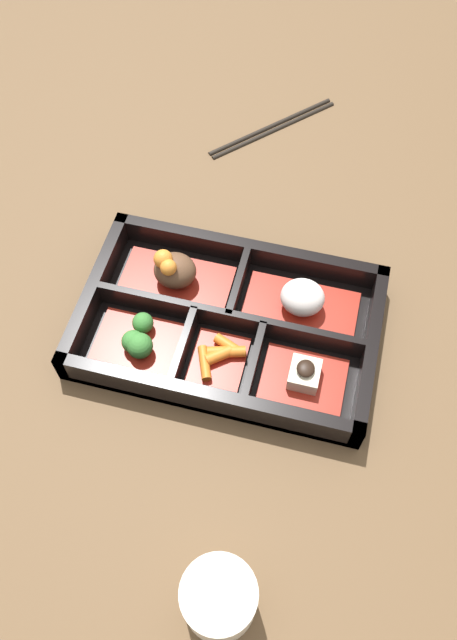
% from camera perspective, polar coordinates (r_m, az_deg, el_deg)
% --- Properties ---
extents(ground_plane, '(3.00, 3.00, 0.00)m').
position_cam_1_polar(ground_plane, '(0.73, 0.00, -1.00)').
color(ground_plane, brown).
extents(bento_base, '(0.34, 0.21, 0.01)m').
position_cam_1_polar(bento_base, '(0.73, 0.00, -0.80)').
color(bento_base, black).
rests_on(bento_base, ground_plane).
extents(bento_rim, '(0.34, 0.21, 0.04)m').
position_cam_1_polar(bento_rim, '(0.71, -0.03, -0.29)').
color(bento_rim, black).
rests_on(bento_rim, ground_plane).
extents(bowl_stew, '(0.13, 0.07, 0.06)m').
position_cam_1_polar(bowl_stew, '(0.74, -4.97, 4.31)').
color(bowl_stew, maroon).
rests_on(bowl_stew, bento_base).
extents(bowl_rice, '(0.13, 0.07, 0.04)m').
position_cam_1_polar(bowl_rice, '(0.73, 6.72, 1.74)').
color(bowl_rice, maroon).
rests_on(bowl_rice, bento_base).
extents(bowl_greens, '(0.09, 0.07, 0.03)m').
position_cam_1_polar(bowl_greens, '(0.71, -8.28, -1.80)').
color(bowl_greens, maroon).
rests_on(bowl_greens, bento_base).
extents(bowl_carrots, '(0.06, 0.07, 0.02)m').
position_cam_1_polar(bowl_carrots, '(0.70, -0.84, -3.39)').
color(bowl_carrots, maroon).
rests_on(bowl_carrots, bento_base).
extents(bowl_tofu, '(0.09, 0.07, 0.03)m').
position_cam_1_polar(bowl_tofu, '(0.69, 6.90, -5.16)').
color(bowl_tofu, maroon).
rests_on(bowl_tofu, bento_base).
extents(tea_cup, '(0.07, 0.07, 0.07)m').
position_cam_1_polar(tea_cup, '(0.60, -0.87, -24.13)').
color(tea_cup, beige).
rests_on(tea_cup, ground_plane).
extents(chopsticks, '(0.16, 0.16, 0.01)m').
position_cam_1_polar(chopsticks, '(0.95, 4.07, 17.21)').
color(chopsticks, black).
rests_on(chopsticks, ground_plane).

